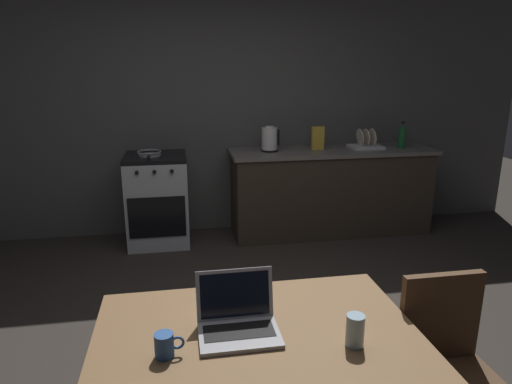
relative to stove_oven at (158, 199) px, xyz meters
The scene contains 14 objects.
ground_plane 2.16m from the stove_oven, 72.93° to the right, with size 12.00×12.00×0.00m, color #2D2823.
back_wall 1.35m from the stove_oven, 20.98° to the left, with size 6.40×0.10×2.77m, color #4B4B4A.
kitchen_counter 1.83m from the stove_oven, ahead, with size 2.16×0.64×0.91m.
stove_oven is the anchor object (origin of this frame).
dining_table 3.02m from the stove_oven, 80.46° to the right, with size 1.30×0.89×0.74m.
chair 3.28m from the stove_oven, 65.74° to the right, with size 0.40×0.40×0.89m.
laptop 2.98m from the stove_oven, 81.75° to the right, with size 0.32×0.27×0.22m.
electric_kettle 1.29m from the stove_oven, ahead, with size 0.19×0.17×0.26m.
bottle 2.66m from the stove_oven, ahead, with size 0.08×0.08×0.28m.
frying_pan 0.49m from the stove_oven, 153.15° to the right, with size 0.24×0.41×0.05m.
coffee_mug 3.07m from the stove_oven, 87.39° to the right, with size 0.11×0.07×0.09m.
drinking_glass 3.24m from the stove_oven, 74.64° to the right, with size 0.07×0.07×0.13m.
cereal_box 1.77m from the stove_oven, ahead, with size 0.13×0.05×0.24m.
dish_rack 2.26m from the stove_oven, ahead, with size 0.34×0.26×0.21m.
Camera 1 is at (-0.40, -2.53, 1.78)m, focal length 32.03 mm.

